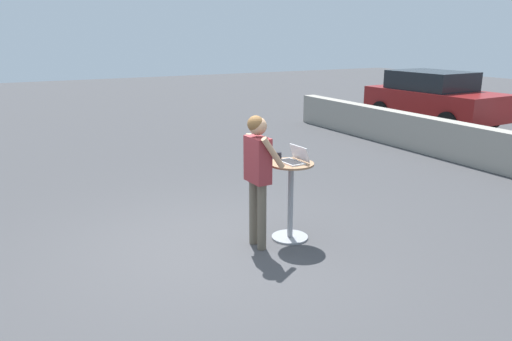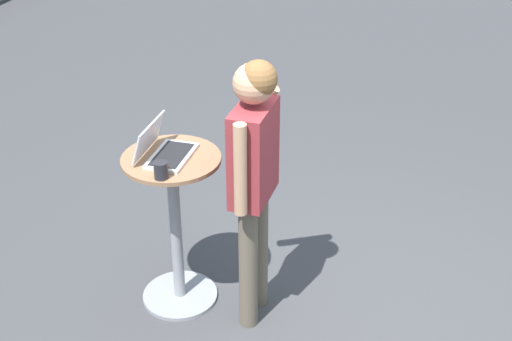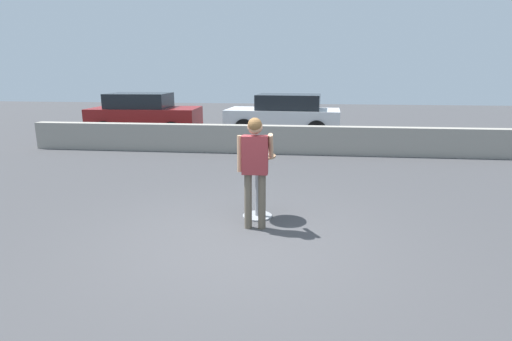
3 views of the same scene
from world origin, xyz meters
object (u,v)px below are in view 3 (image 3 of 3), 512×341
at_px(parked_car_near_street, 284,114).
at_px(parked_car_further_down, 144,114).
at_px(cafe_table, 257,182).
at_px(coffee_mug, 243,152).
at_px(standing_person, 255,160).
at_px(laptop, 258,152).

relative_size(parked_car_near_street, parked_car_further_down, 1.06).
xyz_separation_m(cafe_table, parked_car_further_down, (-5.05, 8.03, 0.21)).
bearing_deg(coffee_mug, standing_person, -60.91).
distance_m(parked_car_near_street, parked_car_further_down, 5.11).
relative_size(laptop, parked_car_further_down, 0.09).
xyz_separation_m(laptop, parked_car_further_down, (-5.05, 7.98, -0.27)).
bearing_deg(cafe_table, parked_car_near_street, 89.84).
height_order(cafe_table, parked_car_further_down, parked_car_further_down).
distance_m(coffee_mug, standing_person, 0.50).
xyz_separation_m(coffee_mug, standing_person, (0.24, -0.44, -0.02)).
distance_m(laptop, coffee_mug, 0.24).
bearing_deg(parked_car_near_street, laptop, -90.18).
xyz_separation_m(cafe_table, laptop, (-0.00, 0.04, 0.48)).
distance_m(standing_person, parked_car_near_street, 9.09).
height_order(laptop, standing_person, standing_person).
bearing_deg(coffee_mug, parked_car_near_street, 88.35).
height_order(standing_person, parked_car_further_down, standing_person).
xyz_separation_m(cafe_table, parked_car_near_street, (0.02, 8.60, 0.20)).
distance_m(cafe_table, coffee_mug, 0.53).
distance_m(standing_person, parked_car_further_down, 9.91).
height_order(cafe_table, coffee_mug, coffee_mug).
height_order(coffee_mug, standing_person, standing_person).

